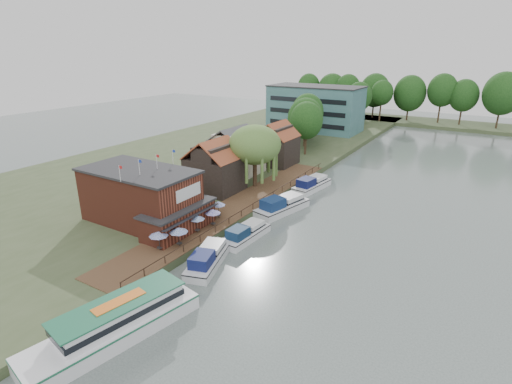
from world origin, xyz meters
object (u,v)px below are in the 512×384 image
Objects in this scene: hotel_block at (315,108)px; cruiser_1 at (246,231)px; cruiser_0 at (208,256)px; cruiser_2 at (282,204)px; umbrella_3 at (213,218)px; tour_boat at (113,321)px; umbrella_4 at (218,209)px; swan at (143,291)px; umbrella_1 at (179,237)px; cottage_b at (234,150)px; cottage_c at (277,143)px; willow at (255,156)px; cottage_a at (215,165)px; cruiser_3 at (312,183)px; umbrella_0 at (159,241)px; umbrella_2 at (197,224)px; pub at (151,198)px.

cruiser_1 is at bearing -73.44° from hotel_block.
cruiser_2 reaches higher than cruiser_0.
umbrella_3 is 0.22× the size of cruiser_2.
tour_boat is (5.08, -20.37, -0.64)m from umbrella_3.
umbrella_4 reaches higher than cruiser_0.
tour_boat is 6.72m from swan.
cottage_b is at bearing 111.92° from umbrella_1.
cottage_c is 39.38m from cruiser_0.
cottage_c is 0.79× the size of cruiser_2.
cottage_c is 0.82× the size of willow.
cruiser_3 is (12.19, 11.28, -4.03)m from cottage_a.
umbrella_2 is at bearing 83.45° from umbrella_0.
pub is 8.39m from umbrella_3.
cottage_b is 21.77m from umbrella_4.
umbrella_4 is at bearing -78.87° from willow.
swan is (9.50, -11.08, -4.43)m from pub.
umbrella_3 is at bearing 98.63° from swan.
cruiser_3 is (-0.35, 11.60, -0.10)m from cruiser_2.
cottage_b is at bearing 118.37° from umbrella_4.
umbrella_2 is 0.16× the size of tour_boat.
hotel_block is at bearing 102.04° from swan.
umbrella_1 is at bearing -83.30° from umbrella_4.
cottage_a is 17.26m from cruiser_1.
cruiser_3 is (7.69, 6.28, -4.99)m from willow.
umbrella_3 is at bearing -54.42° from cottage_a.
pub is 7.22m from umbrella_2.
cottage_a is 10.44m from cottage_b.
cruiser_0 is at bearing -55.35° from cottage_a.
willow reaches higher than umbrella_0.
hotel_block is 71.89m from umbrella_2.
cottage_b is at bearing 114.02° from umbrella_2.
willow is 14.77m from umbrella_4.
swan is (-2.35, -15.33, -0.87)m from cruiser_1.
cottage_b is at bearing 110.52° from swan.
umbrella_2 is 2.63m from umbrella_3.
tour_boat is (0.85, -31.65, 0.33)m from cruiser_2.
cottage_c is 19.32× the size of swan.
cottage_a is 13.15m from cruiser_2.
umbrella_2 is 6.56m from cruiser_0.
hotel_block reaches higher than cruiser_0.
cruiser_0 is (8.20, -23.38, -5.04)m from willow.
pub reaches higher than umbrella_1.
umbrella_0 is at bearing -79.51° from hotel_block.
cottage_b is 31.89m from umbrella_0.
hotel_block is 37.90m from cottage_c.
umbrella_4 is 23.82m from tour_boat.
tour_boat is at bearing -104.57° from cruiser_0.
willow reaches higher than umbrella_3.
umbrella_1 is at bearing -90.24° from cruiser_2.
umbrella_0 is 1.00× the size of umbrella_4.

